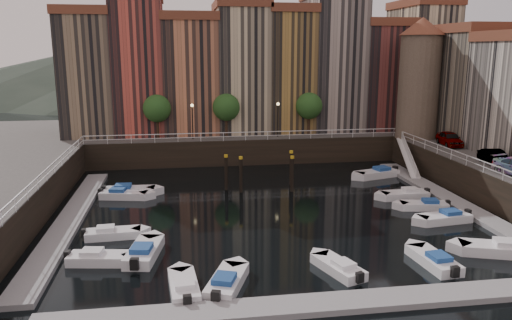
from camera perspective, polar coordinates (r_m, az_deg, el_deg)
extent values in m
plane|color=black|center=(42.87, 1.62, -5.48)|extent=(200.00, 200.00, 0.00)
cube|color=black|center=(67.54, -2.29, 2.51)|extent=(80.00, 20.00, 3.00)
cube|color=gray|center=(42.18, -20.46, -6.35)|extent=(2.00, 28.00, 0.35)
cube|color=gray|center=(47.47, 21.54, -4.36)|extent=(2.00, 28.00, 0.35)
cube|color=gray|center=(27.54, 8.16, -15.97)|extent=(30.00, 2.00, 0.35)
cone|color=#2D382D|center=(151.94, -17.46, 9.63)|extent=(80.00, 80.00, 14.00)
cone|color=#2D382D|center=(150.67, -4.01, 10.90)|extent=(100.00, 100.00, 18.00)
cone|color=#2D382D|center=(157.55, 8.99, 9.76)|extent=(70.00, 70.00, 12.00)
cube|color=#816C52|center=(64.58, -18.38, 9.03)|extent=(6.00, 10.00, 14.00)
cube|color=brown|center=(64.63, -18.86, 15.67)|extent=(6.30, 10.30, 1.00)
cube|color=#C44C3D|center=(63.82, -13.14, 10.20)|extent=(5.80, 10.00, 16.00)
cube|color=#C97952|center=(63.71, -7.49, 9.29)|extent=(6.50, 10.00, 13.50)
cube|color=brown|center=(63.73, -7.68, 15.81)|extent=(6.80, 10.30, 1.00)
cube|color=beige|center=(64.13, -1.74, 10.08)|extent=(6.20, 10.00, 15.00)
cube|color=brown|center=(64.28, -1.79, 17.22)|extent=(6.50, 10.30, 1.00)
cube|color=#A27B3B|center=(65.11, 3.50, 9.88)|extent=(5.60, 10.00, 14.50)
cube|color=brown|center=(65.21, 3.59, 16.69)|extent=(5.90, 10.30, 1.00)
cube|color=#A19186|center=(66.59, 8.65, 10.68)|extent=(6.40, 10.00, 16.50)
cube|color=brown|center=(68.74, 13.61, 9.07)|extent=(6.00, 10.00, 13.00)
cube|color=brown|center=(68.71, 13.92, 14.90)|extent=(6.30, 10.30, 1.00)
cube|color=beige|center=(71.13, 18.18, 9.91)|extent=(5.90, 10.00, 15.50)
cube|color=brown|center=(71.32, 18.64, 16.54)|extent=(6.20, 10.30, 1.00)
cube|color=#796E5B|center=(62.26, 24.51, 7.51)|extent=(9.00, 8.00, 12.00)
cube|color=brown|center=(62.15, 25.07, 13.47)|extent=(9.30, 8.30, 1.00)
cylinder|color=#6B5B4C|center=(61.20, 18.08, 7.95)|extent=(4.60, 4.60, 12.00)
cone|color=brown|center=(61.10, 18.52, 14.31)|extent=(5.20, 5.20, 2.00)
cylinder|color=black|center=(59.06, -11.16, 3.49)|extent=(0.30, 0.30, 2.40)
sphere|color=#1E4719|center=(58.74, -11.26, 5.80)|extent=(3.20, 3.20, 3.20)
cylinder|color=black|center=(59.24, -3.39, 3.73)|extent=(0.30, 0.30, 2.40)
sphere|color=#1E4719|center=(58.92, -3.42, 6.04)|extent=(3.20, 3.20, 3.20)
cylinder|color=black|center=(60.96, 6.03, 3.93)|extent=(0.30, 0.30, 2.40)
sphere|color=#1E4719|center=(60.65, 6.08, 6.17)|extent=(3.20, 3.20, 3.20)
cylinder|color=black|center=(57.91, -7.27, 4.25)|extent=(0.12, 0.12, 4.00)
sphere|color=#FFD88C|center=(57.66, -7.32, 6.21)|extent=(0.36, 0.36, 0.36)
cylinder|color=black|center=(58.99, 2.52, 4.49)|extent=(0.12, 0.12, 4.00)
sphere|color=#FFD88C|center=(58.74, 2.54, 6.42)|extent=(0.36, 0.36, 0.36)
cube|color=white|center=(57.34, -1.19, 3.20)|extent=(36.00, 0.08, 0.08)
cube|color=white|center=(57.41, -1.19, 2.76)|extent=(36.00, 0.06, 0.06)
cube|color=white|center=(47.50, 23.78, 0.16)|extent=(0.08, 34.00, 0.08)
cube|color=white|center=(47.59, 23.74, -0.37)|extent=(0.06, 34.00, 0.06)
cube|color=white|center=(41.59, -23.28, -1.43)|extent=(0.08, 34.00, 0.08)
cube|color=white|center=(41.70, -23.23, -2.03)|extent=(0.06, 34.00, 0.06)
cube|color=white|center=(56.91, 16.98, 0.32)|extent=(2.78, 8.26, 2.81)
cube|color=white|center=(56.81, 17.01, 0.82)|extent=(1.93, 8.32, 3.65)
cylinder|color=black|center=(47.01, -1.73, -1.95)|extent=(0.32, 0.32, 3.60)
cylinder|color=gold|center=(46.58, -1.75, 0.26)|extent=(0.36, 0.36, 0.25)
cylinder|color=black|center=(47.86, -3.43, -1.70)|extent=(0.32, 0.32, 3.60)
cylinder|color=gold|center=(47.44, -3.46, 0.47)|extent=(0.36, 0.36, 0.25)
cylinder|color=black|center=(47.37, 4.14, -1.86)|extent=(0.32, 0.32, 3.60)
cylinder|color=gold|center=(46.94, 4.18, 0.32)|extent=(0.36, 0.36, 0.25)
cylinder|color=black|center=(49.77, 4.02, -1.15)|extent=(0.32, 0.32, 3.60)
cylinder|color=gold|center=(49.36, 4.06, 0.93)|extent=(0.36, 0.36, 0.25)
cube|color=white|center=(33.64, -17.29, -10.77)|extent=(4.24, 2.19, 0.69)
cube|color=white|center=(33.65, -18.25, -10.06)|extent=(1.45, 1.29, 0.46)
cube|color=black|center=(34.25, -20.74, -10.18)|extent=(0.39, 0.51, 0.64)
cube|color=white|center=(37.71, -15.99, -8.13)|extent=(3.94, 1.70, 0.66)
cube|color=white|center=(37.62, -16.83, -7.59)|extent=(1.28, 1.12, 0.44)
cube|color=black|center=(37.85, -19.08, -7.91)|extent=(0.33, 0.45, 0.61)
cube|color=white|center=(47.01, -14.81, -3.90)|extent=(4.47, 2.48, 0.72)
cube|color=navy|center=(47.08, -15.51, -3.37)|extent=(1.56, 1.41, 0.48)
cube|color=black|center=(47.68, -17.35, -3.53)|extent=(0.43, 0.54, 0.67)
cube|color=white|center=(47.96, -14.19, -3.52)|extent=(4.61, 1.96, 0.77)
cube|color=navy|center=(47.93, -14.95, -2.99)|extent=(1.50, 1.30, 0.51)
cube|color=black|center=(48.29, -16.99, -3.26)|extent=(0.38, 0.53, 0.72)
cube|color=white|center=(37.02, 25.69, -9.23)|extent=(4.88, 3.16, 0.78)
cube|color=white|center=(37.03, 26.69, -8.56)|extent=(1.78, 1.65, 0.52)
cube|color=white|center=(41.99, 20.67, -6.29)|extent=(4.36, 2.13, 0.71)
cube|color=navy|center=(42.19, 21.35, -5.65)|extent=(1.46, 1.30, 0.48)
cube|color=black|center=(43.22, 23.05, -5.63)|extent=(0.39, 0.51, 0.67)
cube|color=white|center=(44.76, 18.61, -5.01)|extent=(4.08, 2.16, 0.66)
cube|color=navy|center=(44.80, 19.29, -4.52)|extent=(1.40, 1.26, 0.44)
cube|color=black|center=(45.33, 21.08, -4.69)|extent=(0.38, 0.49, 0.62)
cube|color=white|center=(47.34, 16.59, -3.90)|extent=(4.23, 1.69, 0.72)
cube|color=white|center=(47.48, 17.25, -3.35)|extent=(1.36, 1.17, 0.48)
cube|color=black|center=(48.27, 18.96, -3.45)|extent=(0.34, 0.48, 0.67)
cube|color=white|center=(54.36, 13.62, -1.59)|extent=(5.02, 3.06, 0.80)
cube|color=navy|center=(54.64, 14.17, -1.02)|extent=(1.79, 1.65, 0.53)
cube|color=black|center=(55.83, 15.61, -1.05)|extent=(0.51, 0.62, 0.75)
cube|color=white|center=(29.07, -8.27, -14.15)|extent=(1.85, 4.06, 0.67)
cube|color=white|center=(28.41, -8.19, -13.90)|extent=(1.18, 1.34, 0.45)
cube|color=black|center=(27.14, -7.86, -15.65)|extent=(0.47, 0.35, 0.63)
cube|color=white|center=(29.28, -3.33, -13.78)|extent=(3.03, 4.55, 0.72)
cube|color=navy|center=(28.59, -3.66, -13.50)|extent=(1.56, 1.67, 0.48)
cube|color=black|center=(27.27, -4.61, -15.33)|extent=(0.57, 0.49, 0.67)
cube|color=white|center=(31.45, 9.35, -12.04)|extent=(2.70, 4.14, 0.66)
cube|color=white|center=(30.91, 9.98, -11.72)|extent=(1.40, 1.51, 0.44)
cube|color=black|center=(29.94, 11.77, -13.00)|extent=(0.52, 0.44, 0.62)
cube|color=white|center=(33.85, 19.59, -10.77)|extent=(1.98, 4.30, 0.71)
cube|color=navy|center=(33.25, 20.18, -10.45)|extent=(1.25, 1.42, 0.47)
cube|color=black|center=(32.13, 21.77, -11.77)|extent=(0.50, 0.37, 0.66)
imported|color=gray|center=(57.55, 21.25, 2.19)|extent=(2.50, 4.70, 1.52)
imported|color=gray|center=(49.63, 25.64, 0.16)|extent=(1.90, 4.22, 1.35)
cube|color=white|center=(33.88, -12.65, -10.26)|extent=(2.52, 4.77, 0.77)
cube|color=navy|center=(33.15, -12.95, -9.93)|extent=(1.47, 1.64, 0.51)
cube|color=black|center=(31.68, -13.72, -11.46)|extent=(0.57, 0.45, 0.72)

